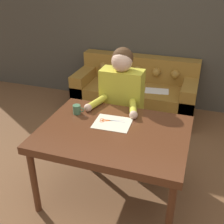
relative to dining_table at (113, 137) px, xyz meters
The scene contains 8 objects.
ground_plane 0.68m from the dining_table, 25.66° to the right, with size 16.00×16.00×0.00m, color brown.
wall_back 2.28m from the dining_table, 86.82° to the left, with size 8.00×0.06×2.60m.
dining_table is the anchor object (origin of this frame).
couch 1.84m from the dining_table, 97.68° to the left, with size 1.77×0.78×0.81m.
person 0.67m from the dining_table, 100.77° to the left, with size 0.55×0.58×1.29m.
pattern_paper_main 0.15m from the dining_table, 112.30° to the left, with size 0.35×0.29×0.00m.
scissors 0.19m from the dining_table, 125.65° to the left, with size 0.24×0.12×0.01m.
mug 0.49m from the dining_table, 156.85° to the left, with size 0.11×0.08×0.09m.
Camera 1 is at (0.54, -1.94, 2.04)m, focal length 45.00 mm.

